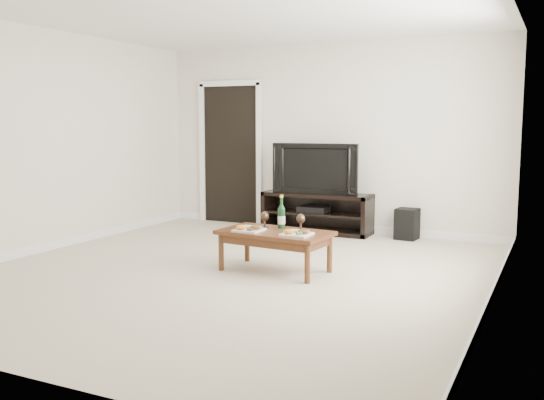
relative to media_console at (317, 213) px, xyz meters
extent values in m
plane|color=#BDB298|center=(0.06, -2.50, -0.28)|extent=(5.50, 5.50, 0.00)
cube|color=silver|center=(0.06, 0.27, 1.02)|extent=(5.00, 0.04, 2.60)
cube|color=white|center=(0.06, -2.50, 2.35)|extent=(5.00, 5.50, 0.04)
cube|color=black|center=(-1.49, 0.24, 0.75)|extent=(0.90, 0.02, 2.05)
cube|color=black|center=(0.00, 0.00, 0.00)|extent=(1.52, 0.45, 0.55)
imported|color=black|center=(0.00, 0.00, 0.62)|extent=(1.20, 0.25, 0.69)
cube|color=black|center=(-0.04, -0.01, 0.05)|extent=(0.40, 0.30, 0.08)
cube|color=black|center=(1.24, 0.05, -0.07)|extent=(0.30, 0.30, 0.40)
cube|color=#553017|center=(0.43, -2.25, -0.07)|extent=(1.17, 0.70, 0.42)
cube|color=white|center=(0.19, -2.36, 0.18)|extent=(0.27, 0.27, 0.07)
cube|color=white|center=(0.72, -2.37, 0.18)|extent=(0.27, 0.27, 0.07)
cylinder|color=#0E3318|center=(0.42, -2.08, 0.32)|extent=(0.07, 0.07, 0.35)
camera|label=1|loc=(3.03, -7.72, 1.24)|focal=40.00mm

